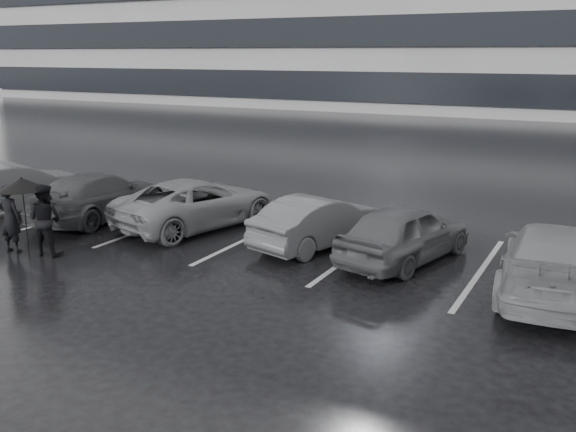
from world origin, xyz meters
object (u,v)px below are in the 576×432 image
(pedestrian_left, at_px, (10,219))
(car_west_d, at_px, (15,187))
(car_west_b, at_px, (197,203))
(car_west_c, at_px, (99,196))
(car_east, at_px, (555,260))
(car_west_a, at_px, (319,221))
(car_main, at_px, (405,233))
(pedestrian_right, at_px, (45,220))

(pedestrian_left, bearing_deg, car_west_d, -47.55)
(car_west_b, bearing_deg, pedestrian_left, 71.44)
(car_west_c, relative_size, car_east, 0.94)
(car_west_a, bearing_deg, car_west_b, 14.34)
(car_west_c, bearing_deg, car_east, 176.02)
(car_west_c, bearing_deg, car_main, 179.57)
(pedestrian_left, distance_m, pedestrian_right, 0.89)
(car_main, bearing_deg, pedestrian_right, 37.51)
(car_west_a, distance_m, car_west_d, 9.29)
(car_east, height_order, pedestrian_left, pedestrian_left)
(car_west_d, bearing_deg, car_west_b, -152.23)
(pedestrian_left, bearing_deg, car_west_c, -89.29)
(car_main, xyz_separation_m, car_east, (3.11, -0.63, 0.03))
(car_west_b, relative_size, pedestrian_left, 2.89)
(car_west_d, bearing_deg, car_main, -158.54)
(car_west_c, xyz_separation_m, pedestrian_left, (0.41, -3.24, 0.15))
(car_east, relative_size, pedestrian_right, 2.86)
(car_west_b, height_order, car_west_d, car_west_d)
(car_west_b, height_order, car_west_c, car_west_c)
(car_main, height_order, pedestrian_right, pedestrian_right)
(car_west_a, bearing_deg, car_west_d, 21.44)
(car_east, xyz_separation_m, pedestrian_left, (-11.27, -2.88, 0.11))
(car_west_a, height_order, pedestrian_right, pedestrian_right)
(car_main, height_order, car_west_d, car_west_d)
(car_west_a, relative_size, pedestrian_right, 2.24)
(car_west_d, relative_size, car_east, 0.90)
(car_main, bearing_deg, car_west_c, 15.05)
(car_main, bearing_deg, car_east, -178.15)
(car_west_a, bearing_deg, pedestrian_right, 49.88)
(car_west_c, distance_m, pedestrian_left, 3.27)
(car_west_a, relative_size, car_west_b, 0.80)
(car_west_b, distance_m, car_west_c, 2.91)
(car_west_b, bearing_deg, pedestrian_right, 80.38)
(car_west_c, height_order, car_east, car_east)
(car_west_c, bearing_deg, car_west_a, -178.26)
(car_west_a, xyz_separation_m, car_west_b, (-3.57, 0.10, 0.03))
(car_main, height_order, car_west_a, car_main)
(car_west_b, relative_size, pedestrian_right, 2.79)
(car_main, xyz_separation_m, car_west_c, (-8.57, -0.27, -0.01))
(car_west_b, xyz_separation_m, car_east, (8.82, -0.91, 0.04))
(car_west_c, xyz_separation_m, pedestrian_right, (1.27, -3.02, 0.18))
(car_east, bearing_deg, pedestrian_left, 10.09)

